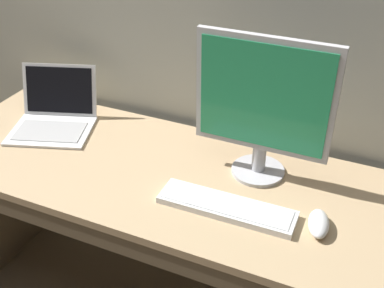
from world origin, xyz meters
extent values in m
cube|color=tan|center=(0.00, 0.00, 0.72)|extent=(1.71, 0.64, 0.03)
cube|color=brown|center=(0.00, -0.30, 0.67)|extent=(1.65, 0.02, 0.08)
cube|color=white|center=(-0.50, 0.05, 0.74)|extent=(0.37, 0.32, 0.01)
cube|color=#ACACAC|center=(-0.50, 0.04, 0.75)|extent=(0.29, 0.22, 0.00)
cube|color=white|center=(-0.55, 0.20, 0.85)|extent=(0.31, 0.17, 0.20)
cube|color=black|center=(-0.55, 0.19, 0.85)|extent=(0.28, 0.15, 0.18)
cylinder|color=#B7B7BC|center=(0.32, 0.13, 0.74)|extent=(0.18, 0.18, 0.01)
cylinder|color=#B7B7BC|center=(0.32, 0.13, 0.80)|extent=(0.05, 0.05, 0.09)
cube|color=#B7B7BC|center=(0.32, 0.12, 1.04)|extent=(0.45, 0.02, 0.39)
cube|color=#23935B|center=(0.32, 0.10, 1.04)|extent=(0.41, 0.00, 0.35)
cube|color=white|center=(0.29, -0.10, 0.75)|extent=(0.43, 0.12, 0.02)
cube|color=silver|center=(0.29, -0.10, 0.76)|extent=(0.41, 0.10, 0.00)
ellipsoid|color=white|center=(0.57, -0.08, 0.76)|extent=(0.08, 0.13, 0.04)
camera|label=1|loc=(0.65, -1.18, 1.71)|focal=44.51mm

